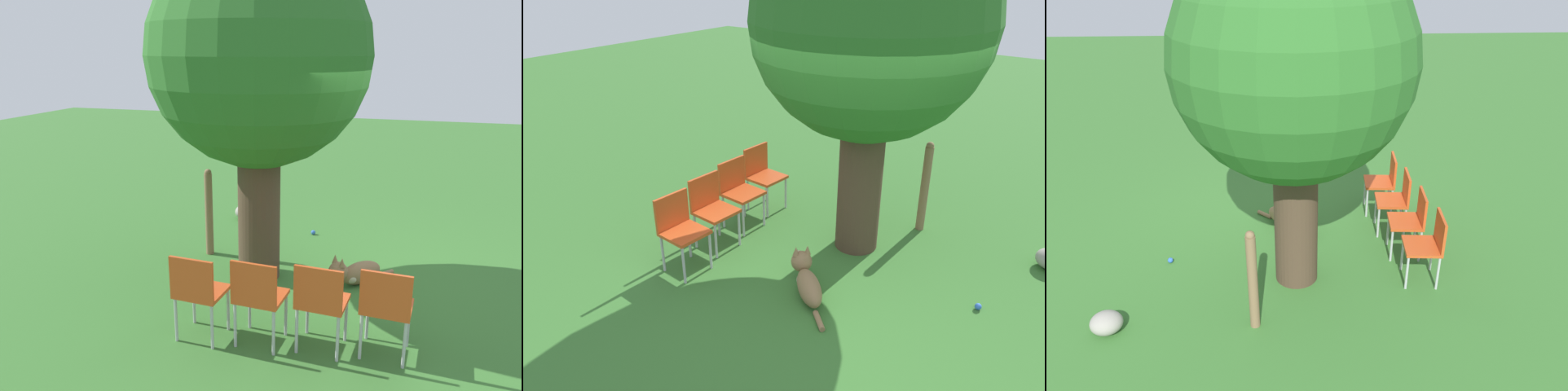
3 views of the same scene
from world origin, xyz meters
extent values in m
plane|color=#38702D|center=(0.00, 0.00, 0.00)|extent=(30.00, 30.00, 0.00)
cylinder|color=#4C3828|center=(-0.30, 1.05, 0.98)|extent=(0.51, 0.51, 1.95)
sphere|color=#2D6B28|center=(-0.30, 1.05, 2.64)|extent=(2.50, 2.50, 2.50)
ellipsoid|color=olive|center=(-0.16, -0.18, 0.14)|extent=(0.58, 0.56, 0.27)
ellipsoid|color=#C6B293|center=(-0.28, -0.08, 0.12)|extent=(0.28, 0.28, 0.16)
sphere|color=olive|center=(-0.42, 0.05, 0.23)|extent=(0.32, 0.32, 0.23)
cylinder|color=#C6B293|center=(-0.52, 0.14, 0.22)|extent=(0.14, 0.14, 0.10)
cone|color=olive|center=(-0.46, 0.01, 0.37)|extent=(0.07, 0.07, 0.10)
cone|color=olive|center=(-0.38, 0.10, 0.37)|extent=(0.07, 0.07, 0.10)
cylinder|color=olive|center=(0.13, -0.45, 0.03)|extent=(0.23, 0.22, 0.06)
cylinder|color=#846647|center=(0.17, 1.89, 0.56)|extent=(0.11, 0.11, 1.13)
sphere|color=#846647|center=(0.17, 1.89, 1.14)|extent=(0.09, 0.09, 0.09)
cube|color=#D14C1E|center=(-1.56, -0.55, 0.47)|extent=(0.45, 0.47, 0.04)
cube|color=#D14C1E|center=(-1.76, -0.53, 0.69)|extent=(0.06, 0.44, 0.39)
cylinder|color=#B7B7BC|center=(-1.37, -0.37, 0.23)|extent=(0.03, 0.03, 0.46)
cylinder|color=#B7B7BC|center=(-1.40, -0.75, 0.23)|extent=(0.03, 0.03, 0.46)
cylinder|color=#B7B7BC|center=(-1.73, -0.35, 0.23)|extent=(0.03, 0.03, 0.46)
cylinder|color=#B7B7BC|center=(-1.76, -0.72, 0.23)|extent=(0.03, 0.03, 0.46)
cube|color=#D14C1E|center=(-1.63, 0.02, 0.47)|extent=(0.45, 0.47, 0.04)
cube|color=#D14C1E|center=(-1.83, 0.04, 0.69)|extent=(0.06, 0.44, 0.39)
cylinder|color=#B7B7BC|center=(-1.44, 0.20, 0.23)|extent=(0.03, 0.03, 0.46)
cylinder|color=#B7B7BC|center=(-1.47, -0.18, 0.23)|extent=(0.03, 0.03, 0.46)
cylinder|color=#B7B7BC|center=(-1.80, 0.23, 0.23)|extent=(0.03, 0.03, 0.46)
cylinder|color=#B7B7BC|center=(-1.83, -0.15, 0.23)|extent=(0.03, 0.03, 0.46)
cube|color=#D14C1E|center=(-1.70, 0.60, 0.47)|extent=(0.45, 0.47, 0.04)
cube|color=#D14C1E|center=(-1.90, 0.61, 0.69)|extent=(0.06, 0.44, 0.39)
cylinder|color=#B7B7BC|center=(-1.51, 0.77, 0.23)|extent=(0.03, 0.03, 0.46)
cylinder|color=#B7B7BC|center=(-1.54, 0.39, 0.23)|extent=(0.03, 0.03, 0.46)
cylinder|color=#B7B7BC|center=(-1.87, 0.80, 0.23)|extent=(0.03, 0.03, 0.46)
cylinder|color=#B7B7BC|center=(-1.90, 0.42, 0.23)|extent=(0.03, 0.03, 0.46)
cube|color=#D14C1E|center=(-1.77, 1.17, 0.47)|extent=(0.45, 0.47, 0.04)
cube|color=#D14C1E|center=(-1.97, 1.18, 0.69)|extent=(0.06, 0.44, 0.39)
cylinder|color=#B7B7BC|center=(-1.58, 1.34, 0.23)|extent=(0.03, 0.03, 0.46)
cylinder|color=#B7B7BC|center=(-1.61, 0.97, 0.23)|extent=(0.03, 0.03, 0.46)
cylinder|color=#B7B7BC|center=(-1.94, 1.37, 0.23)|extent=(0.03, 0.03, 0.46)
cylinder|color=#B7B7BC|center=(-1.97, 0.99, 0.23)|extent=(0.03, 0.03, 0.46)
sphere|color=blue|center=(1.31, 0.68, 0.03)|extent=(0.07, 0.07, 0.07)
ellipsoid|color=gray|center=(1.73, 1.91, 0.12)|extent=(0.34, 0.32, 0.23)
camera|label=1|loc=(-5.83, -0.65, 2.71)|focal=35.00mm
camera|label=2|loc=(2.17, -3.78, 3.27)|focal=35.00mm
camera|label=3|loc=(-0.18, 6.11, 3.79)|focal=35.00mm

